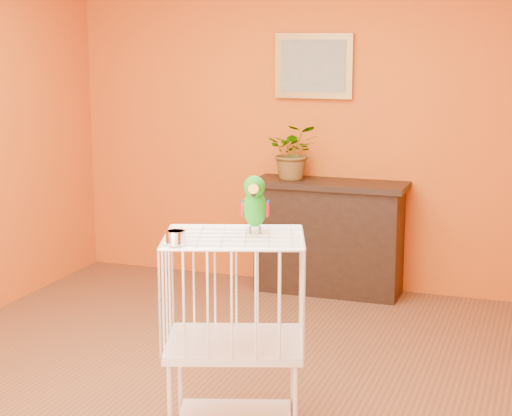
% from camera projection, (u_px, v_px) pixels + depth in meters
% --- Properties ---
extents(ground, '(4.50, 4.50, 0.00)m').
position_uv_depth(ground, '(205.00, 386.00, 4.90)').
color(ground, brown).
rests_on(ground, ground).
extents(room_shell, '(4.50, 4.50, 4.50)m').
position_uv_depth(room_shell, '(202.00, 110.00, 4.60)').
color(room_shell, '#C85012').
rests_on(room_shell, ground).
extents(console_cabinet, '(1.19, 0.43, 0.88)m').
position_uv_depth(console_cabinet, '(329.00, 237.00, 6.64)').
color(console_cabinet, black).
rests_on(console_cabinet, ground).
extents(potted_plant, '(0.49, 0.52, 0.34)m').
position_uv_depth(potted_plant, '(293.00, 158.00, 6.61)').
color(potted_plant, '#26722D').
rests_on(potted_plant, console_cabinet).
extents(framed_picture, '(0.62, 0.04, 0.50)m').
position_uv_depth(framed_picture, '(314.00, 66.00, 6.61)').
color(framed_picture, '#AB813D').
rests_on(framed_picture, room_shell).
extents(birdcage, '(0.79, 0.69, 1.02)m').
position_uv_depth(birdcage, '(234.00, 334.00, 4.21)').
color(birdcage, white).
rests_on(birdcage, ground).
extents(feed_cup, '(0.09, 0.09, 0.06)m').
position_uv_depth(feed_cup, '(176.00, 238.00, 3.93)').
color(feed_cup, silver).
rests_on(feed_cup, birdcage).
extents(parrot, '(0.16, 0.27, 0.30)m').
position_uv_depth(parrot, '(255.00, 204.00, 4.13)').
color(parrot, '#59544C').
rests_on(parrot, birdcage).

